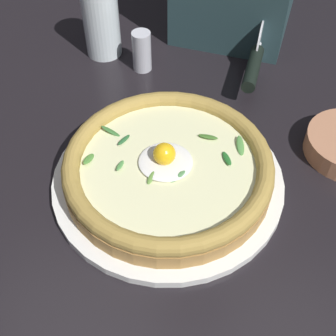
% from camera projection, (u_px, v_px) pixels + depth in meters
% --- Properties ---
extents(ground_plane, '(2.40, 2.40, 0.03)m').
position_uv_depth(ground_plane, '(156.00, 176.00, 0.67)').
color(ground_plane, black).
rests_on(ground_plane, ground).
extents(pizza_plate, '(0.31, 0.31, 0.01)m').
position_uv_depth(pizza_plate, '(168.00, 180.00, 0.64)').
color(pizza_plate, white).
rests_on(pizza_plate, ground).
extents(pizza, '(0.28, 0.28, 0.06)m').
position_uv_depth(pizza, '(168.00, 167.00, 0.62)').
color(pizza, '#B08042').
rests_on(pizza, pizza_plate).
extents(pizza_cutter, '(0.04, 0.16, 0.08)m').
position_uv_depth(pizza_cutter, '(255.00, 61.00, 0.76)').
color(pizza_cutter, silver).
rests_on(pizza_cutter, ground).
extents(drinking_glass, '(0.06, 0.06, 0.13)m').
position_uv_depth(drinking_glass, '(102.00, 25.00, 0.80)').
color(drinking_glass, silver).
rests_on(drinking_glass, ground).
extents(pepper_shaker, '(0.03, 0.03, 0.07)m').
position_uv_depth(pepper_shaker, '(142.00, 51.00, 0.79)').
color(pepper_shaker, silver).
rests_on(pepper_shaker, ground).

